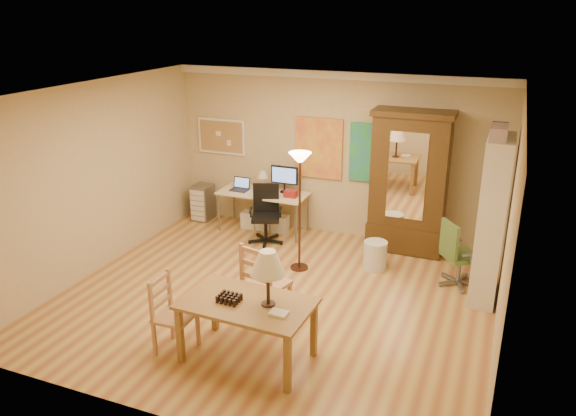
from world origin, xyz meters
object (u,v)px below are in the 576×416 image
at_px(computer_desk, 266,207).
at_px(office_chair_black, 266,227).
at_px(dining_table, 254,292).
at_px(office_chair_green, 457,268).
at_px(armoire, 408,191).
at_px(bookshelf, 491,221).

xyz_separation_m(computer_desk, office_chair_black, (0.21, -0.48, -0.16)).
height_order(dining_table, office_chair_black, dining_table).
relative_size(dining_table, office_chair_green, 1.52).
bearing_deg(armoire, computer_desk, -177.96).
height_order(office_chair_black, armoire, armoire).
height_order(computer_desk, bookshelf, bookshelf).
distance_m(computer_desk, armoire, 2.44).
bearing_deg(office_chair_black, bookshelf, -9.87).
relative_size(office_chair_green, bookshelf, 0.43).
relative_size(armoire, bookshelf, 1.02).
bearing_deg(office_chair_black, computer_desk, 114.08).
distance_m(computer_desk, office_chair_green, 3.39).
distance_m(office_chair_black, bookshelf, 3.56).
relative_size(computer_desk, armoire, 0.68).
bearing_deg(bookshelf, armoire, 137.38).
bearing_deg(office_chair_green, computer_desk, 165.02).
relative_size(office_chair_black, bookshelf, 0.44).
distance_m(dining_table, bookshelf, 3.28).
height_order(armoire, bookshelf, armoire).
bearing_deg(bookshelf, dining_table, -132.27).
bearing_deg(office_chair_green, bookshelf, -28.59).
bearing_deg(computer_desk, office_chair_black, -65.92).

